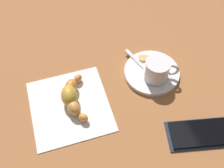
# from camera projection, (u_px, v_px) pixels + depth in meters

# --- Properties ---
(ground_plane) EXTENTS (1.80, 1.80, 0.00)m
(ground_plane) POSITION_uv_depth(u_px,v_px,m) (120.00, 91.00, 0.67)
(ground_plane) COLOR #9C6036
(saucer) EXTENTS (0.14, 0.14, 0.01)m
(saucer) POSITION_uv_depth(u_px,v_px,m) (152.00, 73.00, 0.69)
(saucer) COLOR silver
(saucer) RESTS_ON ground
(espresso_cup) EXTENTS (0.08, 0.06, 0.06)m
(espresso_cup) POSITION_uv_depth(u_px,v_px,m) (157.00, 68.00, 0.66)
(espresso_cup) COLOR silver
(espresso_cup) RESTS_ON saucer
(teaspoon) EXTENTS (0.05, 0.14, 0.01)m
(teaspoon) POSITION_uv_depth(u_px,v_px,m) (149.00, 72.00, 0.68)
(teaspoon) COLOR silver
(teaspoon) RESTS_ON saucer
(sugar_packet) EXTENTS (0.07, 0.04, 0.01)m
(sugar_packet) POSITION_uv_depth(u_px,v_px,m) (153.00, 58.00, 0.71)
(sugar_packet) COLOR tan
(sugar_packet) RESTS_ON saucer
(napkin) EXTENTS (0.19, 0.20, 0.00)m
(napkin) POSITION_uv_depth(u_px,v_px,m) (69.00, 104.00, 0.64)
(napkin) COLOR white
(napkin) RESTS_ON ground
(croissant) EXTENTS (0.07, 0.13, 0.05)m
(croissant) POSITION_uv_depth(u_px,v_px,m) (72.00, 96.00, 0.63)
(croissant) COLOR #CD8343
(croissant) RESTS_ON napkin
(cell_phone) EXTENTS (0.17, 0.11, 0.01)m
(cell_phone) POSITION_uv_depth(u_px,v_px,m) (202.00, 133.00, 0.60)
(cell_phone) COLOR #152133
(cell_phone) RESTS_ON ground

